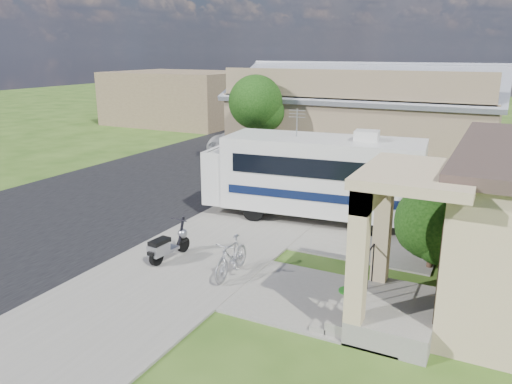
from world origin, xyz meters
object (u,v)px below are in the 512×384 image
at_px(motorhome, 314,174).
at_px(garden_hose, 347,294).
at_px(bicycle, 231,259).
at_px(van, 293,122).
at_px(scooter, 167,246).
at_px(shrub, 437,219).
at_px(pickup_truck, 255,139).

height_order(motorhome, garden_hose, motorhome).
xyz_separation_m(bicycle, van, (-7.13, 21.13, 0.39)).
bearing_deg(scooter, motorhome, 71.36).
bearing_deg(shrub, pickup_truck, 134.38).
distance_m(scooter, van, 21.66).
height_order(shrub, pickup_truck, shrub).
xyz_separation_m(shrub, scooter, (-6.53, -2.84, -0.92)).
bearing_deg(garden_hose, bicycle, -174.82).
bearing_deg(garden_hose, van, 115.75).
distance_m(motorhome, van, 17.48).
relative_size(scooter, garden_hose, 4.08).
relative_size(motorhome, bicycle, 4.42).
bearing_deg(pickup_truck, bicycle, 111.46).
xyz_separation_m(bicycle, pickup_truck, (-6.48, 14.11, 0.39)).
relative_size(shrub, pickup_truck, 0.42).
height_order(bicycle, van, van).
distance_m(pickup_truck, van, 7.04).
bearing_deg(bicycle, motorhome, 85.73).
xyz_separation_m(bicycle, garden_hose, (2.94, 0.27, -0.42)).
bearing_deg(pickup_truck, scooter, 104.31).
distance_m(shrub, van, 21.60).
bearing_deg(bicycle, pickup_truck, 112.80).
bearing_deg(bicycle, van, 106.78).
distance_m(shrub, garden_hose, 3.33).
relative_size(motorhome, shrub, 2.74).
height_order(shrub, garden_hose, shrub).
relative_size(shrub, bicycle, 1.61).
bearing_deg(scooter, bicycle, 2.83).
relative_size(motorhome, scooter, 4.68).
bearing_deg(garden_hose, pickup_truck, 124.22).
relative_size(bicycle, van, 0.27).
xyz_separation_m(pickup_truck, garden_hose, (9.42, -13.85, -0.80)).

